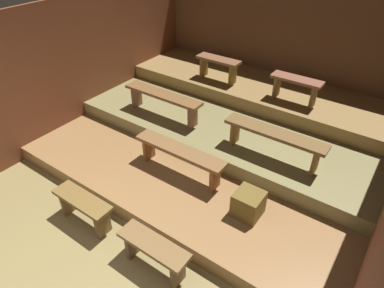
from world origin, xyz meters
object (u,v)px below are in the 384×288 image
(bench_floor_left, at_px, (83,205))
(bench_floor_right, at_px, (154,250))
(bench_lower_center, at_px, (180,154))
(bench_middle_right, at_px, (274,137))
(bench_upper_right, at_px, (296,85))
(bench_upper_left, at_px, (218,64))
(bench_middle_left, at_px, (163,98))
(wooden_crate_lower, at_px, (248,204))

(bench_floor_left, distance_m, bench_floor_right, 1.17)
(bench_floor_right, relative_size, bench_lower_center, 0.61)
(bench_middle_right, distance_m, bench_upper_right, 1.36)
(bench_floor_right, distance_m, bench_upper_left, 3.74)
(bench_lower_center, height_order, bench_upper_left, bench_upper_left)
(bench_middle_left, distance_m, bench_upper_left, 1.36)
(bench_lower_center, xyz_separation_m, bench_upper_left, (-0.71, 2.13, 0.45))
(bench_middle_right, relative_size, bench_upper_left, 1.74)
(bench_middle_right, height_order, wooden_crate_lower, bench_middle_right)
(bench_floor_right, distance_m, bench_middle_left, 2.67)
(bench_middle_left, bearing_deg, bench_floor_right, -53.14)
(bench_lower_center, bearing_deg, bench_middle_left, 139.81)
(bench_floor_left, relative_size, bench_lower_center, 0.61)
(bench_middle_right, bearing_deg, bench_floor_left, -126.86)
(bench_floor_right, relative_size, bench_middle_right, 0.60)
(bench_middle_left, bearing_deg, bench_lower_center, -40.19)
(bench_middle_right, xyz_separation_m, bench_upper_right, (-0.24, 1.32, 0.21))
(bench_lower_center, height_order, bench_middle_left, bench_middle_left)
(bench_floor_right, xyz_separation_m, wooden_crate_lower, (0.55, 1.14, 0.09))
(bench_lower_center, relative_size, bench_upper_left, 1.70)
(bench_upper_left, bearing_deg, wooden_crate_lower, -50.46)
(bench_middle_left, xyz_separation_m, bench_upper_left, (0.24, 1.32, 0.21))
(bench_upper_left, bearing_deg, bench_middle_left, -100.48)
(bench_middle_left, relative_size, bench_middle_right, 1.00)
(bench_middle_left, relative_size, bench_upper_right, 1.74)
(bench_middle_right, xyz_separation_m, wooden_crate_lower, (0.15, -0.96, -0.41))
(bench_upper_right, relative_size, wooden_crate_lower, 2.47)
(bench_floor_right, height_order, wooden_crate_lower, wooden_crate_lower)
(bench_upper_left, height_order, bench_upper_right, same)
(bench_floor_left, xyz_separation_m, bench_floor_right, (1.17, 0.00, 0.00))
(bench_floor_right, bearing_deg, bench_floor_left, 180.00)
(bench_middle_right, relative_size, wooden_crate_lower, 4.31)
(bench_lower_center, height_order, bench_upper_right, bench_upper_right)
(bench_middle_right, bearing_deg, bench_upper_right, 100.48)
(bench_middle_right, bearing_deg, bench_middle_left, 180.00)
(bench_floor_left, bearing_deg, bench_upper_left, 92.64)
(bench_floor_left, distance_m, bench_upper_left, 3.50)
(bench_floor_left, xyz_separation_m, wooden_crate_lower, (1.73, 1.14, 0.09))
(bench_middle_right, distance_m, wooden_crate_lower, 1.05)
(bench_upper_left, bearing_deg, bench_floor_right, -68.73)
(bench_middle_left, bearing_deg, wooden_crate_lower, -24.32)
(bench_lower_center, bearing_deg, bench_floor_left, -113.25)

